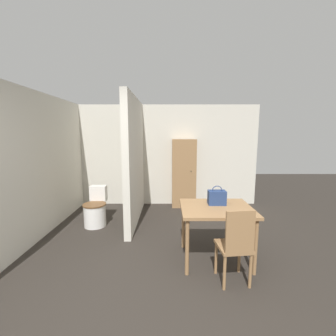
{
  "coord_description": "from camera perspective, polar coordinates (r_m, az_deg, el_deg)",
  "views": [
    {
      "loc": [
        0.22,
        -2.01,
        1.78
      ],
      "look_at": [
        0.22,
        1.6,
        1.24
      ],
      "focal_mm": 24.0,
      "sensor_mm": 36.0,
      "label": 1
    }
  ],
  "objects": [
    {
      "name": "wall_left",
      "position": [
        4.45,
        -30.1,
        0.54
      ],
      "size": [
        0.12,
        4.6,
        2.5
      ],
      "color": "beige",
      "rests_on": "ground_plane"
    },
    {
      "name": "toilet",
      "position": [
        4.72,
        -17.84,
        -10.25
      ],
      "size": [
        0.44,
        0.59,
        0.74
      ],
      "color": "white",
      "rests_on": "ground_plane"
    },
    {
      "name": "dining_table",
      "position": [
        3.27,
        12.2,
        -11.2
      ],
      "size": [
        0.98,
        0.83,
        0.78
      ],
      "color": "#997047",
      "rests_on": "ground_plane"
    },
    {
      "name": "wooden_cabinet",
      "position": [
        5.52,
        4.12,
        -1.37
      ],
      "size": [
        0.58,
        0.37,
        1.66
      ],
      "color": "#997047",
      "rests_on": "ground_plane"
    },
    {
      "name": "ground_plane",
      "position": [
        2.7,
        -5.57,
        -32.81
      ],
      "size": [
        16.0,
        16.0,
        0.0
      ],
      "primitive_type": "plane",
      "color": "#2D2823"
    },
    {
      "name": "wooden_chair",
      "position": [
        2.89,
        16.88,
        -18.04
      ],
      "size": [
        0.41,
        0.41,
        0.95
      ],
      "rotation": [
        0.0,
        0.0,
        0.1
      ],
      "color": "#997047",
      "rests_on": "ground_plane"
    },
    {
      "name": "wall_back",
      "position": [
        5.7,
        -2.17,
        3.21
      ],
      "size": [
        4.91,
        0.12,
        2.5
      ],
      "color": "beige",
      "rests_on": "ground_plane"
    },
    {
      "name": "handbag",
      "position": [
        3.32,
        12.37,
        -7.31
      ],
      "size": [
        0.25,
        0.15,
        0.28
      ],
      "color": "navy",
      "rests_on": "dining_table"
    },
    {
      "name": "partition_wall",
      "position": [
        4.66,
        -8.32,
        1.91
      ],
      "size": [
        0.12,
        2.08,
        2.5
      ],
      "color": "beige",
      "rests_on": "ground_plane"
    }
  ]
}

